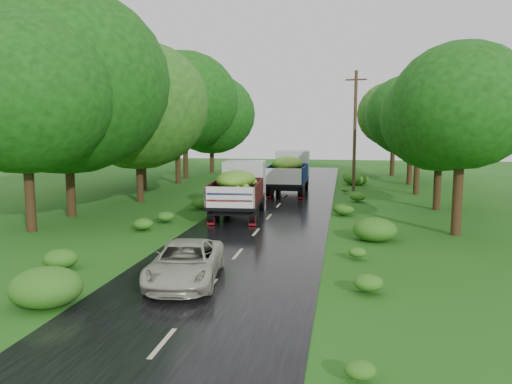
% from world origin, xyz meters
% --- Properties ---
extents(ground, '(120.00, 120.00, 0.00)m').
position_xyz_m(ground, '(0.00, 0.00, 0.00)').
color(ground, '#1E4E10').
rests_on(ground, ground).
extents(road, '(6.50, 80.00, 0.02)m').
position_xyz_m(road, '(0.00, 5.00, 0.01)').
color(road, black).
rests_on(road, ground).
extents(road_lines, '(0.12, 69.60, 0.00)m').
position_xyz_m(road_lines, '(0.00, 6.00, 0.02)').
color(road_lines, '#BFB78C').
rests_on(road_lines, road).
extents(truck_near, '(2.87, 6.90, 2.84)m').
position_xyz_m(truck_near, '(-1.65, 12.31, 1.60)').
color(truck_near, black).
rests_on(truck_near, ground).
extents(truck_far, '(2.57, 7.12, 2.99)m').
position_xyz_m(truck_far, '(0.01, 22.10, 1.69)').
color(truck_far, black).
rests_on(truck_far, ground).
extents(car, '(2.56, 4.61, 1.22)m').
position_xyz_m(car, '(-0.88, 0.38, 0.63)').
color(car, '#B5B3A1').
rests_on(car, road).
extents(utility_pole, '(1.56, 0.34, 8.93)m').
position_xyz_m(utility_pole, '(4.66, 24.10, 4.60)').
color(utility_pole, '#382616').
rests_on(utility_pole, ground).
extents(trees_left, '(6.61, 34.54, 9.29)m').
position_xyz_m(trees_left, '(-10.32, 21.01, 6.56)').
color(trees_left, black).
rests_on(trees_left, ground).
extents(trees_right, '(4.55, 31.40, 7.75)m').
position_xyz_m(trees_right, '(9.05, 23.66, 5.60)').
color(trees_right, black).
rests_on(trees_right, ground).
extents(shrubs, '(11.90, 44.00, 0.70)m').
position_xyz_m(shrubs, '(0.00, 14.00, 0.35)').
color(shrubs, '#2B6B19').
rests_on(shrubs, ground).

